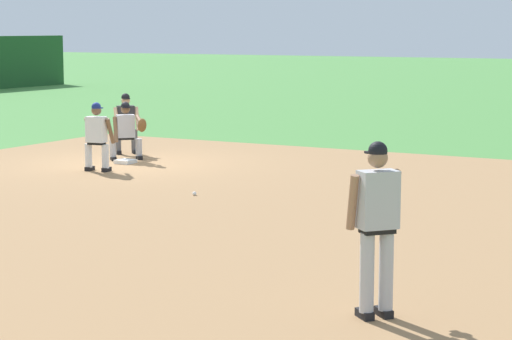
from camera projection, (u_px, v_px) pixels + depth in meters
name	position (u px, v px, depth m)	size (l,w,h in m)	color
ground_plane	(126.00, 164.00, 22.25)	(160.00, 160.00, 0.00)	#47843D
infield_dirt_patch	(205.00, 213.00, 16.32)	(18.00, 18.00, 0.01)	#9E754C
first_base_bag	(125.00, 162.00, 22.25)	(0.38, 0.38, 0.09)	white
baseball	(194.00, 194.00, 18.01)	(0.07, 0.07, 0.07)	white
pitcher	(377.00, 218.00, 10.28)	(0.85, 0.55, 1.86)	black
first_baseman	(127.00, 128.00, 22.70)	(0.71, 1.09, 1.34)	black
baserunner	(97.00, 134.00, 20.94)	(0.50, 0.64, 1.46)	black
umpire	(126.00, 121.00, 23.84)	(0.67, 0.67, 1.46)	black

